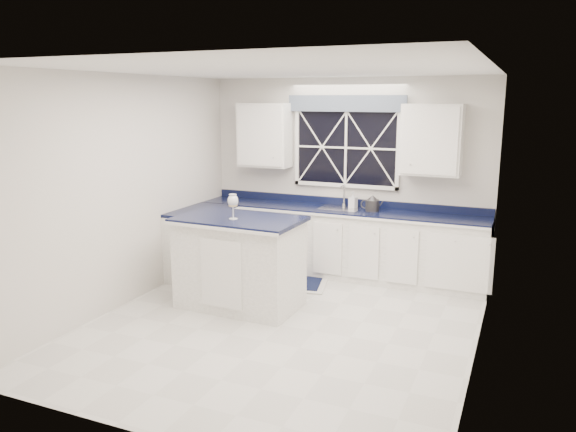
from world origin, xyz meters
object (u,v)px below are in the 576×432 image
at_px(faucet, 344,195).
at_px(island, 240,262).
at_px(soap_bottle, 353,200).
at_px(kettle, 372,204).
at_px(wine_glass, 233,202).
at_px(dishwasher, 267,238).

relative_size(faucet, island, 0.21).
bearing_deg(soap_bottle, island, -115.58).
bearing_deg(soap_bottle, kettle, -24.87).
xyz_separation_m(wine_glass, soap_bottle, (0.86, 1.86, -0.22)).
height_order(dishwasher, kettle, kettle).
xyz_separation_m(faucet, wine_glass, (-0.71, -1.90, 0.17)).
bearing_deg(dishwasher, faucet, 10.02).
distance_m(faucet, wine_glass, 2.03).
bearing_deg(dishwasher, island, -75.65).
distance_m(kettle, wine_glass, 2.09).
bearing_deg(dishwasher, soap_bottle, 7.12).
bearing_deg(wine_glass, kettle, 55.80).
bearing_deg(soap_bottle, dishwasher, -172.88).
height_order(faucet, wine_glass, wine_glass).
bearing_deg(kettle, dishwasher, 177.88).
xyz_separation_m(kettle, wine_glass, (-1.17, -1.71, 0.23)).
height_order(island, soap_bottle, soap_bottle).
distance_m(faucet, island, 2.00).
xyz_separation_m(dishwasher, faucet, (1.10, 0.19, 0.69)).
relative_size(island, soap_bottle, 6.78).
distance_m(dishwasher, kettle, 1.68).
height_order(wine_glass, soap_bottle, wine_glass).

